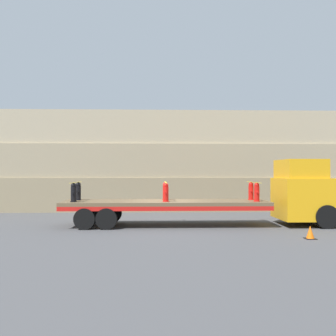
# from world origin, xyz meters

# --- Properties ---
(ground_plane) EXTENTS (120.00, 120.00, 0.00)m
(ground_plane) POSITION_xyz_m (0.00, 0.00, 0.00)
(ground_plane) COLOR #474749
(rock_cliff) EXTENTS (60.00, 3.30, 6.61)m
(rock_cliff) POSITION_xyz_m (0.00, 7.49, 3.30)
(rock_cliff) COLOR gray
(rock_cliff) RESTS_ON ground_plane
(truck_cab) EXTENTS (2.70, 2.68, 3.18)m
(truck_cab) POSITION_xyz_m (6.90, 0.00, 1.59)
(truck_cab) COLOR orange
(truck_cab) RESTS_ON ground_plane
(flatbed_trailer) EXTENTS (9.77, 2.54, 1.20)m
(flatbed_trailer) POSITION_xyz_m (-0.65, 0.00, 0.97)
(flatbed_trailer) COLOR brown
(flatbed_trailer) RESTS_ON ground_plane
(fire_hydrant_black_near_0) EXTENTS (0.31, 0.53, 0.88)m
(fire_hydrant_black_near_0) POSITION_xyz_m (-4.28, -0.53, 1.62)
(fire_hydrant_black_near_0) COLOR black
(fire_hydrant_black_near_0) RESTS_ON flatbed_trailer
(fire_hydrant_black_far_0) EXTENTS (0.31, 0.53, 0.88)m
(fire_hydrant_black_far_0) POSITION_xyz_m (-4.28, 0.53, 1.62)
(fire_hydrant_black_far_0) COLOR black
(fire_hydrant_black_far_0) RESTS_ON flatbed_trailer
(fire_hydrant_red_near_1) EXTENTS (0.31, 0.53, 0.88)m
(fire_hydrant_red_near_1) POSITION_xyz_m (0.00, -0.53, 1.62)
(fire_hydrant_red_near_1) COLOR red
(fire_hydrant_red_near_1) RESTS_ON flatbed_trailer
(fire_hydrant_red_far_1) EXTENTS (0.31, 0.53, 0.88)m
(fire_hydrant_red_far_1) POSITION_xyz_m (0.00, 0.53, 1.62)
(fire_hydrant_red_far_1) COLOR red
(fire_hydrant_red_far_1) RESTS_ON flatbed_trailer
(fire_hydrant_red_near_2) EXTENTS (0.31, 0.53, 0.88)m
(fire_hydrant_red_near_2) POSITION_xyz_m (4.28, -0.53, 1.62)
(fire_hydrant_red_near_2) COLOR red
(fire_hydrant_red_near_2) RESTS_ON flatbed_trailer
(fire_hydrant_red_far_2) EXTENTS (0.31, 0.53, 0.88)m
(fire_hydrant_red_far_2) POSITION_xyz_m (4.28, 0.53, 1.62)
(fire_hydrant_red_far_2) COLOR red
(fire_hydrant_red_far_2) RESTS_ON flatbed_trailer
(cargo_strap_rear) EXTENTS (0.05, 2.63, 0.01)m
(cargo_strap_rear) POSITION_xyz_m (-4.28, 0.00, 2.08)
(cargo_strap_rear) COLOR yellow
(cargo_strap_rear) RESTS_ON fire_hydrant_black_near_0
(cargo_strap_middle) EXTENTS (0.05, 2.63, 0.01)m
(cargo_strap_middle) POSITION_xyz_m (0.00, 0.00, 2.08)
(cargo_strap_middle) COLOR yellow
(cargo_strap_middle) RESTS_ON fire_hydrant_red_near_1
(cargo_strap_front) EXTENTS (0.05, 2.63, 0.01)m
(cargo_strap_front) POSITION_xyz_m (4.28, 0.00, 2.08)
(cargo_strap_front) COLOR yellow
(cargo_strap_front) RESTS_ON fire_hydrant_red_near_2
(traffic_cone) EXTENTS (0.40, 0.40, 0.51)m
(traffic_cone) POSITION_xyz_m (5.49, -3.73, 0.25)
(traffic_cone) COLOR black
(traffic_cone) RESTS_ON ground_plane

